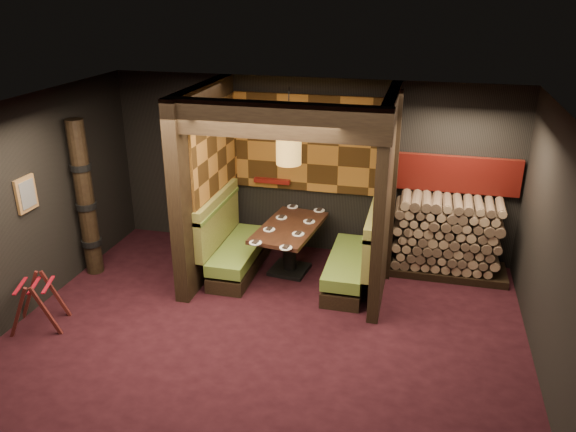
# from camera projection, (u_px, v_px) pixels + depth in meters

# --- Properties ---
(floor) EXTENTS (6.50, 5.50, 0.02)m
(floor) POSITION_uv_depth(u_px,v_px,m) (263.00, 338.00, 7.11)
(floor) COLOR black
(floor) RESTS_ON ground
(ceiling) EXTENTS (6.50, 5.50, 0.02)m
(ceiling) POSITION_uv_depth(u_px,v_px,m) (259.00, 113.00, 6.02)
(ceiling) COLOR black
(ceiling) RESTS_ON ground
(wall_back) EXTENTS (6.50, 0.02, 2.85)m
(wall_back) POSITION_uv_depth(u_px,v_px,m) (310.00, 167.00, 9.04)
(wall_back) COLOR black
(wall_back) RESTS_ON ground
(wall_front) EXTENTS (6.50, 0.02, 2.85)m
(wall_front) POSITION_uv_depth(u_px,v_px,m) (154.00, 386.00, 4.08)
(wall_front) COLOR black
(wall_front) RESTS_ON ground
(wall_left) EXTENTS (0.02, 5.50, 2.85)m
(wall_left) POSITION_uv_depth(u_px,v_px,m) (21.00, 210.00, 7.29)
(wall_left) COLOR black
(wall_left) RESTS_ON ground
(wall_right) EXTENTS (0.02, 5.50, 2.85)m
(wall_right) POSITION_uv_depth(u_px,v_px,m) (562.00, 266.00, 5.84)
(wall_right) COLOR black
(wall_right) RESTS_ON ground
(partition_left) EXTENTS (0.20, 2.20, 2.85)m
(partition_left) POSITION_uv_depth(u_px,v_px,m) (206.00, 182.00, 8.35)
(partition_left) COLOR black
(partition_left) RESTS_ON floor
(partition_right) EXTENTS (0.15, 2.10, 2.85)m
(partition_right) POSITION_uv_depth(u_px,v_px,m) (385.00, 196.00, 7.80)
(partition_right) COLOR black
(partition_right) RESTS_ON floor
(header_beam) EXTENTS (2.85, 0.18, 0.44)m
(header_beam) POSITION_uv_depth(u_px,v_px,m) (274.00, 120.00, 6.74)
(header_beam) COLOR black
(header_beam) RESTS_ON partition_left
(tapa_back_panel) EXTENTS (2.40, 0.06, 1.55)m
(tapa_back_panel) POSITION_uv_depth(u_px,v_px,m) (308.00, 144.00, 8.85)
(tapa_back_panel) COLOR #945C22
(tapa_back_panel) RESTS_ON wall_back
(tapa_side_panel) EXTENTS (0.04, 1.85, 1.45)m
(tapa_side_panel) POSITION_uv_depth(u_px,v_px,m) (216.00, 152.00, 8.32)
(tapa_side_panel) COLOR #945C22
(tapa_side_panel) RESTS_ON partition_left
(lacquer_shelf) EXTENTS (0.60, 0.12, 0.07)m
(lacquer_shelf) POSITION_uv_depth(u_px,v_px,m) (272.00, 181.00, 9.17)
(lacquer_shelf) COLOR #620F0C
(lacquer_shelf) RESTS_ON wall_back
(booth_bench_left) EXTENTS (0.68, 1.60, 1.14)m
(booth_bench_left) POSITION_uv_depth(u_px,v_px,m) (233.00, 247.00, 8.65)
(booth_bench_left) COLOR black
(booth_bench_left) RESTS_ON floor
(booth_bench_right) EXTENTS (0.68, 1.60, 1.14)m
(booth_bench_right) POSITION_uv_depth(u_px,v_px,m) (355.00, 260.00, 8.23)
(booth_bench_right) COLOR black
(booth_bench_right) RESTS_ON floor
(dining_table) EXTENTS (0.96, 1.55, 0.77)m
(dining_table) POSITION_uv_depth(u_px,v_px,m) (289.00, 240.00, 8.56)
(dining_table) COLOR black
(dining_table) RESTS_ON floor
(place_settings) EXTENTS (0.82, 1.73, 0.03)m
(place_settings) POSITION_uv_depth(u_px,v_px,m) (289.00, 225.00, 8.47)
(place_settings) COLOR white
(place_settings) RESTS_ON dining_table
(pendant_lamp) EXTENTS (0.36, 0.36, 1.09)m
(pendant_lamp) POSITION_uv_depth(u_px,v_px,m) (289.00, 149.00, 7.97)
(pendant_lamp) COLOR #B08138
(pendant_lamp) RESTS_ON ceiling
(framed_picture) EXTENTS (0.05, 0.36, 0.46)m
(framed_picture) POSITION_uv_depth(u_px,v_px,m) (26.00, 194.00, 7.29)
(framed_picture) COLOR olive
(framed_picture) RESTS_ON wall_left
(luggage_rack) EXTENTS (0.79, 0.67, 0.74)m
(luggage_rack) POSITION_uv_depth(u_px,v_px,m) (37.00, 301.00, 7.22)
(luggage_rack) COLOR #491814
(luggage_rack) RESTS_ON floor
(totem_column) EXTENTS (0.31, 0.31, 2.40)m
(totem_column) POSITION_uv_depth(u_px,v_px,m) (85.00, 200.00, 8.32)
(totem_column) COLOR black
(totem_column) RESTS_ON floor
(firewood_stack) EXTENTS (1.73, 0.70, 1.22)m
(firewood_stack) POSITION_uv_depth(u_px,v_px,m) (451.00, 237.00, 8.48)
(firewood_stack) COLOR black
(firewood_stack) RESTS_ON floor
(mosaic_header) EXTENTS (1.83, 0.10, 0.56)m
(mosaic_header) POSITION_uv_depth(u_px,v_px,m) (457.00, 174.00, 8.43)
(mosaic_header) COLOR maroon
(mosaic_header) RESTS_ON wall_back
(bay_front_post) EXTENTS (0.08, 0.08, 2.85)m
(bay_front_post) POSITION_uv_depth(u_px,v_px,m) (393.00, 190.00, 8.02)
(bay_front_post) COLOR black
(bay_front_post) RESTS_ON floor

